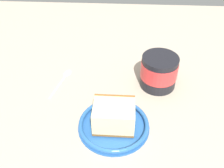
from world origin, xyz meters
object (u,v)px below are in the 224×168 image
tea_mug (159,70)px  cake_slice (114,115)px  small_plate (114,125)px  teaspoon (64,76)px

tea_mug → cake_slice: bearing=144.8°
small_plate → tea_mug: tea_mug is taller
tea_mug → teaspoon: bearing=86.6°
teaspoon → small_plate: bearing=-139.4°
small_plate → tea_mug: size_ratio=1.45×
tea_mug → teaspoon: tea_mug is taller
cake_slice → tea_mug: bearing=-35.2°
small_plate → teaspoon: (17.38, 14.91, -0.45)cm
small_plate → teaspoon: small_plate is taller
cake_slice → teaspoon: (17.11, 14.91, -3.21)cm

